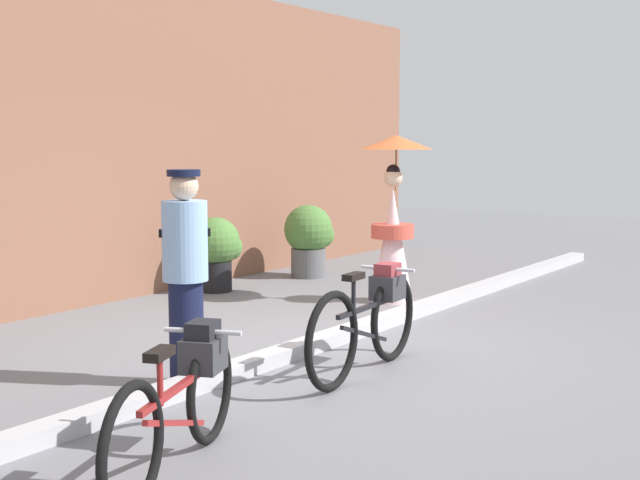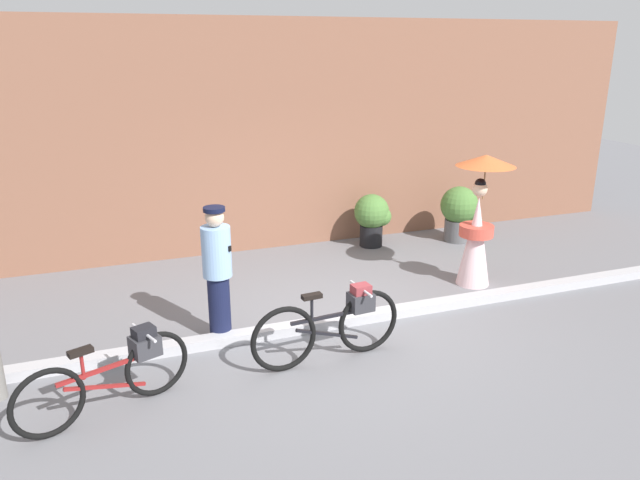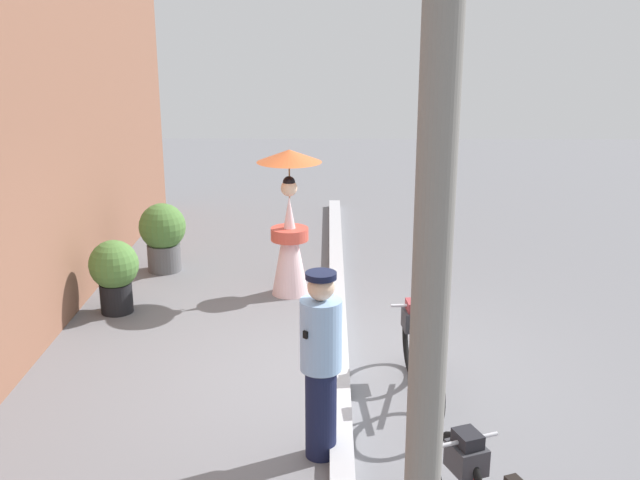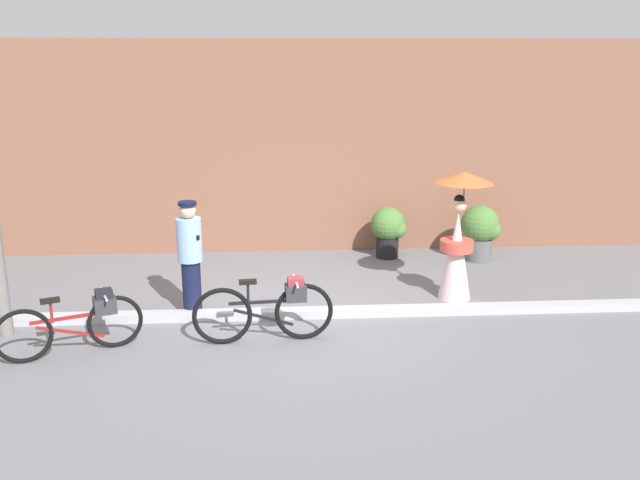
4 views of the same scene
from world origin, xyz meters
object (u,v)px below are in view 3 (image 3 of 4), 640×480
at_px(bicycle_far_side, 420,352).
at_px(utility_pole, 431,283).
at_px(person_officer, 321,361).
at_px(person_with_parasol, 290,222).
at_px(potted_plant_small, 116,271).
at_px(potted_plant_by_door, 164,233).

xyz_separation_m(bicycle_far_side, utility_pole, (-3.43, 0.42, 1.96)).
relative_size(person_officer, person_with_parasol, 0.85).
bearing_deg(person_officer, potted_plant_small, 38.81).
bearing_deg(potted_plant_by_door, person_with_parasol, -116.33).
xyz_separation_m(bicycle_far_side, potted_plant_small, (2.09, 3.49, 0.09)).
bearing_deg(bicycle_far_side, potted_plant_by_door, 41.35).
height_order(bicycle_far_side, potted_plant_small, potted_plant_small).
relative_size(bicycle_far_side, utility_pole, 0.37).
distance_m(person_officer, person_with_parasol, 3.87).
bearing_deg(person_with_parasol, potted_plant_by_door, 63.67).
distance_m(potted_plant_by_door, potted_plant_small, 1.60).
relative_size(bicycle_far_side, potted_plant_small, 1.93).
bearing_deg(bicycle_far_side, person_with_parasol, 26.71).
height_order(person_officer, potted_plant_small, person_officer).
relative_size(bicycle_far_side, person_officer, 1.09).
xyz_separation_m(potted_plant_small, utility_pole, (-5.52, -3.08, 1.87)).
bearing_deg(utility_pole, bicycle_far_side, -6.94).
bearing_deg(potted_plant_small, bicycle_far_side, -120.88).
xyz_separation_m(person_with_parasol, potted_plant_small, (-0.67, 2.11, -0.44)).
bearing_deg(potted_plant_small, person_officer, -141.19).
xyz_separation_m(person_with_parasol, utility_pole, (-6.19, -0.97, 1.43)).
bearing_deg(potted_plant_small, utility_pole, -150.88).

